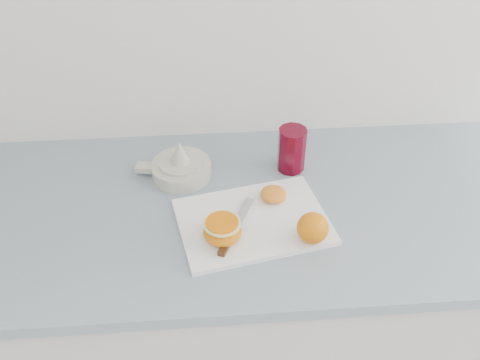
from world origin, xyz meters
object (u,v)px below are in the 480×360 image
Objects in this scene: counter at (239,318)px; red_tumbler at (292,151)px; half_orange at (222,231)px; citrus_juicer at (180,167)px; cutting_board at (253,222)px.

red_tumbler is (0.14, 0.13, 0.50)m from counter.
red_tumbler is at bearing 53.54° from half_orange.
half_orange is (-0.05, -0.13, 0.48)m from counter.
counter is 0.50m from half_orange.
citrus_juicer is at bearing 110.55° from half_orange.
red_tumbler is at bearing 41.48° from counter.
citrus_juicer is at bearing 130.89° from cutting_board.
cutting_board is 2.82× the size of red_tumbler.
counter is 6.94× the size of cutting_board.
half_orange is at bearing -109.47° from counter.
red_tumbler is at bearing 59.57° from cutting_board.
cutting_board reaches higher than counter.
cutting_board is at bearing -69.82° from counter.
cutting_board is at bearing 38.20° from half_orange.
red_tumbler is (0.19, 0.25, 0.02)m from half_orange.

